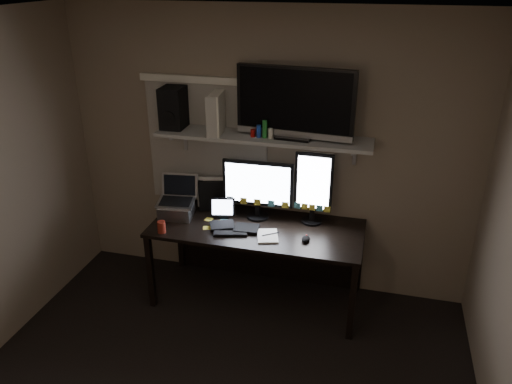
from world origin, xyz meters
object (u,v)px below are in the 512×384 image
(monitor_landscape, at_px, (258,189))
(cup, at_px, (161,227))
(monitor_portrait, at_px, (313,188))
(keyboard, at_px, (234,227))
(tv, at_px, (295,104))
(desk, at_px, (260,238))
(mouse, at_px, (306,239))
(speaker, at_px, (173,108))
(tablet, at_px, (223,208))
(game_console, at_px, (217,113))
(laptop, at_px, (176,198))

(monitor_landscape, relative_size, cup, 6.18)
(monitor_portrait, distance_m, keyboard, 0.74)
(monitor_portrait, distance_m, tv, 0.74)
(desk, xyz_separation_m, monitor_portrait, (0.44, 0.08, 0.50))
(monitor_landscape, xyz_separation_m, cup, (-0.71, -0.46, -0.22))
(mouse, distance_m, speaker, 1.57)
(keyboard, height_order, speaker, speaker)
(keyboard, distance_m, cup, 0.61)
(mouse, height_order, speaker, speaker)
(tablet, bearing_deg, mouse, -28.57)
(game_console, bearing_deg, keyboard, -57.07)
(monitor_landscape, bearing_deg, cup, -148.03)
(speaker, bearing_deg, mouse, -17.96)
(tablet, bearing_deg, tv, -2.92)
(keyboard, bearing_deg, tv, 17.34)
(game_console, height_order, speaker, speaker)
(monitor_portrait, bearing_deg, laptop, -168.62)
(monitor_portrait, xyz_separation_m, keyboard, (-0.62, -0.28, -0.31))
(monitor_portrait, distance_m, mouse, 0.45)
(game_console, bearing_deg, speaker, 166.00)
(tablet, relative_size, tv, 0.23)
(tablet, xyz_separation_m, tv, (0.59, 0.10, 0.94))
(keyboard, bearing_deg, mouse, -19.21)
(cup, bearing_deg, tv, 25.69)
(desk, xyz_separation_m, laptop, (-0.73, -0.12, 0.36))
(desk, relative_size, speaker, 5.13)
(tablet, bearing_deg, speaker, 151.79)
(monitor_landscape, height_order, tv, tv)
(tablet, bearing_deg, desk, -7.53)
(tv, distance_m, game_console, 0.66)
(tablet, bearing_deg, monitor_landscape, 2.93)
(monitor_portrait, bearing_deg, desk, -167.70)
(monitor_landscape, bearing_deg, tv, 2.11)
(speaker, bearing_deg, keyboard, -27.98)
(monitor_portrait, distance_m, tablet, 0.81)
(game_console, bearing_deg, laptop, -160.09)
(game_console, bearing_deg, tv, -5.30)
(desk, bearing_deg, laptop, -170.55)
(cup, bearing_deg, keyboard, 20.76)
(monitor_landscape, distance_m, laptop, 0.72)
(tablet, distance_m, cup, 0.57)
(keyboard, height_order, tablet, tablet)
(monitor_portrait, relative_size, speaker, 1.83)
(tablet, height_order, game_console, game_console)
(desk, height_order, tv, tv)
(monitor_landscape, bearing_deg, laptop, -167.28)
(monitor_portrait, height_order, tv, tv)
(keyboard, distance_m, laptop, 0.58)
(mouse, xyz_separation_m, cup, (-1.19, -0.16, 0.03))
(desk, bearing_deg, game_console, 172.22)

